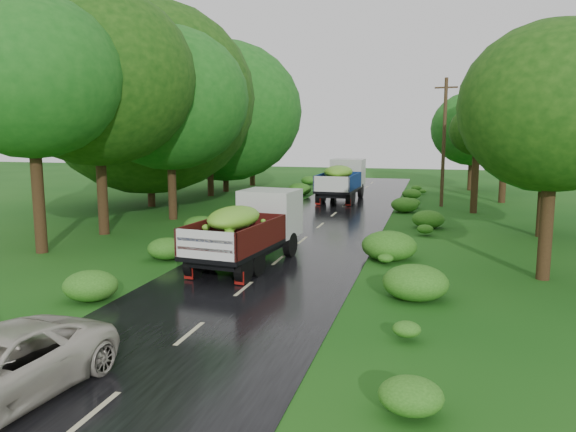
% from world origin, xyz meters
% --- Properties ---
extents(ground, '(120.00, 120.00, 0.00)m').
position_xyz_m(ground, '(0.00, 0.00, 0.00)').
color(ground, '#0F400D').
rests_on(ground, ground).
extents(road, '(6.50, 80.00, 0.02)m').
position_xyz_m(road, '(0.00, 5.00, 0.01)').
color(road, black).
rests_on(road, ground).
extents(road_lines, '(0.12, 69.60, 0.00)m').
position_xyz_m(road_lines, '(0.00, 6.00, 0.02)').
color(road_lines, '#BFB78C').
rests_on(road_lines, road).
extents(truck_near, '(2.84, 6.33, 2.58)m').
position_xyz_m(truck_near, '(-0.85, 7.22, 1.46)').
color(truck_near, black).
rests_on(truck_near, ground).
extents(truck_far, '(2.57, 6.71, 2.79)m').
position_xyz_m(truck_far, '(-0.61, 26.64, 1.58)').
color(truck_far, black).
rests_on(truck_far, ground).
extents(utility_pole, '(1.41, 0.40, 8.13)m').
position_xyz_m(utility_pole, '(6.10, 25.18, 4.18)').
color(utility_pole, '#382616').
rests_on(utility_pole, ground).
extents(trees_left, '(8.34, 31.96, 9.22)m').
position_xyz_m(trees_left, '(-10.34, 21.07, 6.69)').
color(trees_left, black).
rests_on(trees_left, ground).
extents(trees_right, '(5.80, 31.76, 8.03)m').
position_xyz_m(trees_right, '(9.42, 21.70, 5.43)').
color(trees_right, black).
rests_on(trees_right, ground).
extents(shrubs, '(11.90, 44.00, 0.70)m').
position_xyz_m(shrubs, '(0.00, 14.00, 0.35)').
color(shrubs, '#276317').
rests_on(shrubs, ground).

